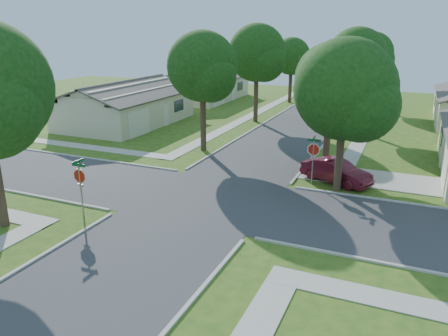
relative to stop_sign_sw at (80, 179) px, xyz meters
The scene contains 19 objects.
ground 6.95m from the stop_sign_sw, 45.00° to the left, with size 100.00×100.00×0.00m, color #2C5216.
road_ns 6.95m from the stop_sign_sw, 45.00° to the left, with size 7.00×100.00×0.02m, color #333335.
sidewalk_ne 32.61m from the stop_sign_sw, 70.62° to the left, with size 1.20×40.00×0.04m, color #9E9B91.
sidewalk_nw 30.80m from the stop_sign_sw, 92.61° to the left, with size 1.20×40.00×0.04m, color #9E9B91.
driveway 17.38m from the stop_sign_sw, 43.12° to the left, with size 8.80×3.60×0.05m, color #9E9B91.
stop_sign_sw is the anchor object (origin of this frame).
stop_sign_ne 13.29m from the stop_sign_sw, 45.00° to the left, with size 1.05×0.80×2.98m.
tree_e_near 17.04m from the stop_sign_sw, 55.41° to the left, with size 4.97×4.80×8.28m.
tree_e_mid 27.71m from the stop_sign_sw, 69.80° to the left, with size 5.59×5.40×9.21m.
tree_e_far 40.04m from the stop_sign_sw, 76.27° to the left, with size 5.17×5.00×8.72m.
tree_w_near 14.30m from the stop_sign_sw, 89.77° to the left, with size 5.38×5.20×8.97m.
tree_w_mid 26.09m from the stop_sign_sw, 89.87° to the left, with size 5.80×5.60×9.56m.
tree_w_far 38.86m from the stop_sign_sw, 89.93° to the left, with size 4.76×4.60×8.04m.
tree_ne_corner 14.64m from the stop_sign_sw, 38.84° to the left, with size 5.80×5.60×8.66m.
house_nw_near 22.71m from the stop_sign_sw, 119.83° to the left, with size 8.42×13.60×4.23m.
house_nw_far 38.40m from the stop_sign_sw, 107.10° to the left, with size 8.42×13.60×4.23m.
car_driveway 14.84m from the stop_sign_sw, 43.63° to the left, with size 1.52×4.36×1.44m, color #4F101C.
car_curb_east 33.01m from the stop_sign_sw, 77.49° to the left, with size 1.48×3.68×1.26m, color black.
car_curb_west 42.46m from the stop_sign_sw, 87.97° to the left, with size 1.80×4.42×1.28m, color black.
Camera 1 is at (9.76, -20.34, 9.02)m, focal length 35.00 mm.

